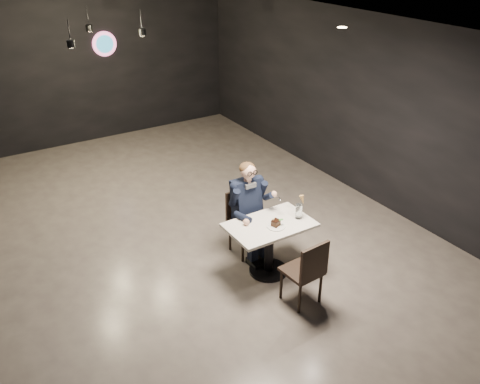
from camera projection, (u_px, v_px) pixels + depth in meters
floor at (167, 239)px, 7.57m from camera, size 9.00×9.00×0.00m
wall_sign at (104, 44)px, 10.38m from camera, size 0.50×0.06×0.50m
pendant_lights at (99, 19)px, 7.74m from camera, size 1.40×1.20×0.36m
main_table at (269, 248)px, 6.69m from camera, size 1.10×0.70×0.75m
chair_far at (247, 224)px, 7.06m from camera, size 0.42×0.46×0.92m
chair_near at (302, 270)px, 6.13m from camera, size 0.45×0.49×0.92m
seated_man at (247, 208)px, 6.94m from camera, size 0.60×0.80×1.44m
dessert_plate at (276, 226)px, 6.45m from camera, size 0.24×0.24×0.01m
cake_slice at (276, 223)px, 6.44m from camera, size 0.12×0.11×0.07m
mint_leaf at (281, 220)px, 6.43m from camera, size 0.07×0.04×0.01m
sundae_glass at (299, 211)px, 6.60m from camera, size 0.09×0.09×0.20m
wafer_cone at (302, 200)px, 6.57m from camera, size 0.08×0.08×0.12m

